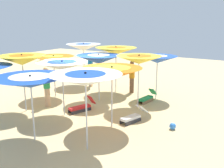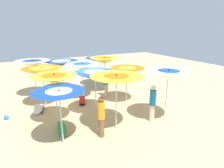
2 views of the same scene
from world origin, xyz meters
The scene contains 19 objects.
ground centered at (0.00, 0.00, -0.02)m, with size 36.62×36.62×0.04m, color #D1B57F.
beach_umbrella_0 centered at (2.94, 2.40, 2.20)m, with size 2.13×2.13×2.43m.
beach_umbrella_1 centered at (1.03, 2.11, 2.03)m, with size 2.17×2.17×2.29m.
beach_umbrella_2 centered at (-1.47, 1.96, 2.17)m, with size 1.99×1.99×2.41m.
beach_umbrella_3 centered at (-3.18, 2.14, 1.98)m, with size 1.93×1.93×2.22m.
beach_umbrella_4 centered at (3.31, 0.51, 1.97)m, with size 2.29×2.29×2.20m.
beach_umbrella_5 centered at (1.06, -0.22, 2.08)m, with size 2.05×2.05×2.31m.
beach_umbrella_6 centered at (-1.31, -0.07, 2.05)m, with size 2.10×2.10×2.32m.
beach_umbrella_7 centered at (-3.18, -0.23, 2.25)m, with size 2.21×2.21×2.50m.
beach_umbrella_9 centered at (1.57, -1.96, 2.24)m, with size 1.94×1.94×2.50m.
beach_umbrella_10 centered at (-0.66, -2.36, 1.96)m, with size 2.04×2.04×2.17m.
beach_umbrella_11 centered at (-3.58, -2.73, 2.28)m, with size 2.07×2.07×2.54m.
lounger_0 centered at (0.22, 2.57, 0.21)m, with size 1.33×0.68×0.60m.
lounger_1 centered at (-2.37, 2.00, 0.19)m, with size 1.31×0.48×0.57m.
lounger_2 centered at (0.34, 0.13, 0.19)m, with size 1.27×0.71×0.61m.
beachgoer_0 centered at (-3.46, 0.61, 0.92)m, with size 0.30×0.30×1.75m.
beachgoer_1 centered at (0.61, -1.61, 0.97)m, with size 0.30×0.30×1.83m.
beachgoer_2 centered at (-3.36, -2.09, 0.95)m, with size 0.30×0.30×1.80m.
beach_ball centered at (0.12, 4.13, 0.12)m, with size 0.24×0.24×0.24m, color #337FE5.
Camera 1 is at (8.64, 6.80, 3.85)m, focal length 41.19 mm.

